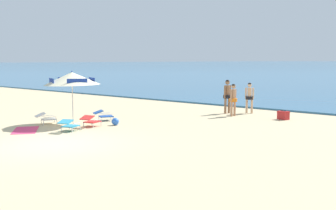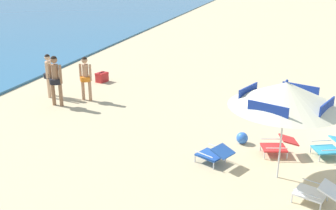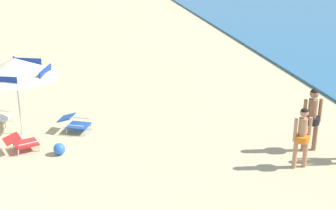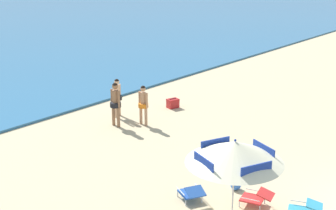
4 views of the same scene
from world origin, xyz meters
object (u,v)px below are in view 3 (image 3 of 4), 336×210
at_px(lounge_chair_under_umbrella, 21,142).
at_px(person_standing_near_shore, 312,115).
at_px(lounge_chair_beside_umbrella, 74,123).
at_px(beach_umbrella_striped_main, 15,68).
at_px(person_standing_beside, 302,134).
at_px(beach_ball, 59,149).

distance_m(lounge_chair_under_umbrella, person_standing_near_shore, 7.80).
relative_size(lounge_chair_beside_umbrella, person_standing_near_shore, 0.57).
height_order(beach_umbrella_striped_main, person_standing_beside, beach_umbrella_striped_main).
xyz_separation_m(beach_umbrella_striped_main, lounge_chair_under_umbrella, (1.21, -0.00, -1.72)).
height_order(lounge_chair_under_umbrella, person_standing_beside, person_standing_beside).
xyz_separation_m(lounge_chair_under_umbrella, person_standing_near_shore, (1.94, 7.51, 0.74)).
bearing_deg(lounge_chair_beside_umbrella, lounge_chair_under_umbrella, -57.84).
distance_m(beach_umbrella_striped_main, beach_ball, 2.67).
xyz_separation_m(beach_umbrella_striped_main, beach_ball, (1.67, 0.97, -1.84)).
bearing_deg(lounge_chair_under_umbrella, person_standing_near_shore, 75.50).
bearing_deg(lounge_chair_under_umbrella, beach_umbrella_striped_main, 179.82).
bearing_deg(person_standing_near_shore, beach_ball, -102.77).
xyz_separation_m(beach_umbrella_striped_main, person_standing_beside, (3.96, 6.79, -1.06)).
distance_m(lounge_chair_beside_umbrella, beach_ball, 1.51).
xyz_separation_m(lounge_chair_under_umbrella, lounge_chair_beside_umbrella, (-0.95, 1.50, -0.00)).
bearing_deg(person_standing_beside, beach_ball, -111.49).
relative_size(lounge_chair_beside_umbrella, beach_ball, 3.14).
bearing_deg(lounge_chair_under_umbrella, beach_ball, 64.66).
relative_size(lounge_chair_under_umbrella, beach_ball, 3.03).
xyz_separation_m(beach_umbrella_striped_main, lounge_chair_beside_umbrella, (0.27, 1.50, -1.72)).
relative_size(lounge_chair_under_umbrella, person_standing_beside, 0.60).
relative_size(person_standing_near_shore, person_standing_beside, 1.10).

